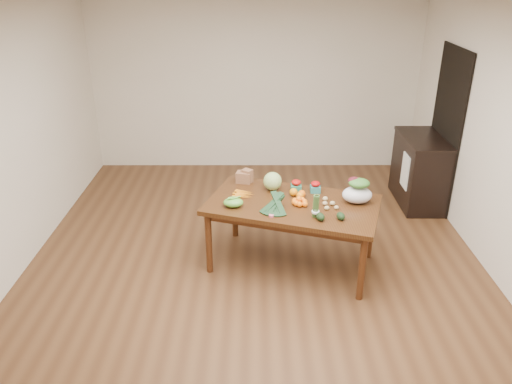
{
  "coord_description": "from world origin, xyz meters",
  "views": [
    {
      "loc": [
        0.0,
        -4.62,
        3.03
      ],
      "look_at": [
        0.01,
        0.0,
        0.9
      ],
      "focal_mm": 35.0,
      "sensor_mm": 36.0,
      "label": 1
    }
  ],
  "objects_px": {
    "kale_bunch": "(274,205)",
    "dining_table": "(292,234)",
    "cabbage": "(273,181)",
    "paper_bag": "(244,176)",
    "cabinet": "(419,171)",
    "asparagus_bundle": "(316,206)",
    "salad_bag": "(357,192)",
    "mandarin_cluster": "(299,200)"
  },
  "relations": [
    {
      "from": "paper_bag",
      "to": "asparagus_bundle",
      "type": "height_order",
      "value": "asparagus_bundle"
    },
    {
      "from": "dining_table",
      "to": "cabinet",
      "type": "relative_size",
      "value": 1.72
    },
    {
      "from": "cabinet",
      "to": "asparagus_bundle",
      "type": "height_order",
      "value": "asparagus_bundle"
    },
    {
      "from": "cabbage",
      "to": "kale_bunch",
      "type": "xyz_separation_m",
      "value": [
        -0.0,
        -0.55,
        -0.02
      ]
    },
    {
      "from": "paper_bag",
      "to": "dining_table",
      "type": "bearing_deg",
      "value": -45.1
    },
    {
      "from": "paper_bag",
      "to": "kale_bunch",
      "type": "bearing_deg",
      "value": -66.85
    },
    {
      "from": "paper_bag",
      "to": "mandarin_cluster",
      "type": "bearing_deg",
      "value": -44.81
    },
    {
      "from": "paper_bag",
      "to": "cabbage",
      "type": "height_order",
      "value": "cabbage"
    },
    {
      "from": "dining_table",
      "to": "asparagus_bundle",
      "type": "relative_size",
      "value": 7.01
    },
    {
      "from": "dining_table",
      "to": "paper_bag",
      "type": "xyz_separation_m",
      "value": [
        -0.52,
        0.53,
        0.45
      ]
    },
    {
      "from": "kale_bunch",
      "to": "asparagus_bundle",
      "type": "bearing_deg",
      "value": 1.78
    },
    {
      "from": "dining_table",
      "to": "cabinet",
      "type": "bearing_deg",
      "value": 58.15
    },
    {
      "from": "cabinet",
      "to": "asparagus_bundle",
      "type": "distance_m",
      "value": 2.53
    },
    {
      "from": "mandarin_cluster",
      "to": "salad_bag",
      "type": "bearing_deg",
      "value": 5.16
    },
    {
      "from": "mandarin_cluster",
      "to": "dining_table",
      "type": "bearing_deg",
      "value": 138.13
    },
    {
      "from": "dining_table",
      "to": "mandarin_cluster",
      "type": "bearing_deg",
      "value": -24.19
    },
    {
      "from": "cabinet",
      "to": "cabbage",
      "type": "bearing_deg",
      "value": -148.74
    },
    {
      "from": "asparagus_bundle",
      "to": "salad_bag",
      "type": "distance_m",
      "value": 0.58
    },
    {
      "from": "cabbage",
      "to": "asparagus_bundle",
      "type": "xyz_separation_m",
      "value": [
        0.4,
        -0.66,
        0.02
      ]
    },
    {
      "from": "paper_bag",
      "to": "kale_bunch",
      "type": "distance_m",
      "value": 0.81
    },
    {
      "from": "cabinet",
      "to": "paper_bag",
      "type": "bearing_deg",
      "value": -156.27
    },
    {
      "from": "dining_table",
      "to": "kale_bunch",
      "type": "bearing_deg",
      "value": -115.13
    },
    {
      "from": "cabinet",
      "to": "salad_bag",
      "type": "height_order",
      "value": "salad_bag"
    },
    {
      "from": "kale_bunch",
      "to": "dining_table",
      "type": "bearing_deg",
      "value": 64.87
    },
    {
      "from": "kale_bunch",
      "to": "cabinet",
      "type": "bearing_deg",
      "value": 58.9
    },
    {
      "from": "cabbage",
      "to": "salad_bag",
      "type": "relative_size",
      "value": 0.65
    },
    {
      "from": "kale_bunch",
      "to": "paper_bag",
      "type": "bearing_deg",
      "value": 130.83
    },
    {
      "from": "cabbage",
      "to": "salad_bag",
      "type": "xyz_separation_m",
      "value": [
        0.87,
        -0.32,
        0.02
      ]
    },
    {
      "from": "asparagus_bundle",
      "to": "paper_bag",
      "type": "bearing_deg",
      "value": 147.59
    },
    {
      "from": "dining_table",
      "to": "cabbage",
      "type": "relative_size",
      "value": 8.65
    },
    {
      "from": "salad_bag",
      "to": "asparagus_bundle",
      "type": "bearing_deg",
      "value": -143.97
    },
    {
      "from": "cabbage",
      "to": "mandarin_cluster",
      "type": "xyz_separation_m",
      "value": [
        0.26,
        -0.37,
        -0.05
      ]
    },
    {
      "from": "paper_bag",
      "to": "mandarin_cluster",
      "type": "relative_size",
      "value": 1.21
    },
    {
      "from": "asparagus_bundle",
      "to": "salad_bag",
      "type": "relative_size",
      "value": 0.8
    },
    {
      "from": "kale_bunch",
      "to": "salad_bag",
      "type": "bearing_deg",
      "value": 32.29
    },
    {
      "from": "cabinet",
      "to": "salad_bag",
      "type": "bearing_deg",
      "value": -126.81
    },
    {
      "from": "cabinet",
      "to": "cabbage",
      "type": "relative_size",
      "value": 5.03
    },
    {
      "from": "mandarin_cluster",
      "to": "asparagus_bundle",
      "type": "distance_m",
      "value": 0.33
    },
    {
      "from": "asparagus_bundle",
      "to": "salad_bag",
      "type": "bearing_deg",
      "value": 53.7
    },
    {
      "from": "dining_table",
      "to": "cabbage",
      "type": "distance_m",
      "value": 0.61
    },
    {
      "from": "cabbage",
      "to": "asparagus_bundle",
      "type": "relative_size",
      "value": 0.81
    },
    {
      "from": "dining_table",
      "to": "cabinet",
      "type": "xyz_separation_m",
      "value": [
        1.83,
        1.56,
        0.1
      ]
    }
  ]
}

